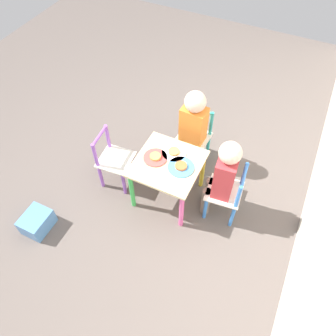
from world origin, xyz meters
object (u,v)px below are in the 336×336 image
(child_back, at_px, (223,175))
(plate_left, at_px, (174,152))
(chair_blue, at_px, (227,193))
(chair_teal, at_px, (194,138))
(chair_purple, at_px, (114,160))
(plate_back, at_px, (181,167))
(plate_front, at_px, (155,157))
(kids_table, at_px, (168,169))
(storage_bin, at_px, (37,222))
(child_left, at_px, (193,124))

(child_back, bearing_deg, plate_left, -104.55)
(chair_blue, distance_m, chair_teal, 0.62)
(chair_purple, bearing_deg, plate_back, -90.93)
(plate_back, xyz_separation_m, plate_front, (-0.00, -0.21, 0.00))
(plate_back, relative_size, plate_left, 1.05)
(chair_teal, height_order, plate_front, chair_teal)
(kids_table, xyz_separation_m, chair_blue, (-0.05, 0.47, -0.09))
(plate_front, bearing_deg, storage_bin, -43.72)
(chair_teal, bearing_deg, plate_left, -90.91)
(chair_purple, height_order, child_back, child_back)
(chair_teal, relative_size, storage_bin, 2.30)
(plate_back, xyz_separation_m, storage_bin, (0.71, -0.89, -0.36))
(child_back, bearing_deg, kids_table, -90.00)
(kids_table, height_order, plate_left, plate_left)
(chair_purple, distance_m, child_left, 0.71)
(chair_teal, bearing_deg, chair_purple, -130.84)
(chair_teal, bearing_deg, storage_bin, -121.21)
(child_back, height_order, storage_bin, child_back)
(chair_blue, distance_m, plate_back, 0.41)
(chair_blue, height_order, storage_bin, chair_blue)
(child_left, relative_size, plate_left, 4.10)
(child_left, bearing_deg, plate_front, -104.05)
(chair_teal, relative_size, plate_left, 2.77)
(chair_teal, bearing_deg, kids_table, -90.00)
(kids_table, relative_size, child_left, 0.63)
(child_back, relative_size, plate_front, 4.32)
(chair_purple, height_order, storage_bin, chair_purple)
(storage_bin, bearing_deg, child_back, 122.09)
(plate_left, relative_size, storage_bin, 0.83)
(plate_back, bearing_deg, storage_bin, -51.43)
(chair_purple, distance_m, plate_back, 0.61)
(plate_front, bearing_deg, child_left, 162.77)
(kids_table, distance_m, chair_teal, 0.48)
(kids_table, height_order, storage_bin, kids_table)
(chair_blue, distance_m, storage_bin, 1.48)
(child_left, bearing_deg, plate_back, -75.57)
(storage_bin, bearing_deg, plate_front, 136.28)
(plate_left, bearing_deg, child_left, 175.73)
(kids_table, relative_size, chair_teal, 0.93)
(plate_left, bearing_deg, kids_table, -0.00)
(plate_front, bearing_deg, chair_purple, -83.41)
(chair_blue, bearing_deg, kids_table, -90.00)
(chair_blue, relative_size, child_back, 0.67)
(chair_blue, height_order, chair_teal, same)
(chair_teal, bearing_deg, chair_blue, -40.56)
(plate_left, distance_m, storage_bin, 1.19)
(chair_teal, bearing_deg, child_left, -90.00)
(child_left, bearing_deg, chair_teal, 90.00)
(plate_back, distance_m, plate_front, 0.21)
(child_left, xyz_separation_m, plate_back, (0.41, 0.08, -0.03))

